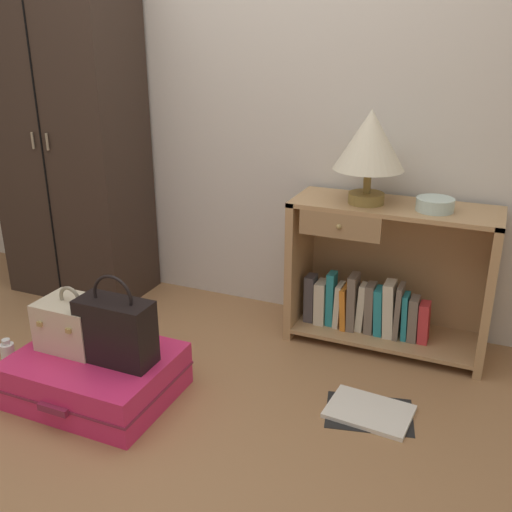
{
  "coord_description": "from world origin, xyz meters",
  "views": [
    {
      "loc": [
        1.18,
        -1.44,
        1.5
      ],
      "look_at": [
        0.21,
        0.81,
        0.55
      ],
      "focal_mm": 40.8,
      "sensor_mm": 36.0,
      "label": 1
    }
  ],
  "objects_px": {
    "handbag": "(116,330)",
    "open_book_on_floor": "(369,412)",
    "wardrobe": "(69,134)",
    "bookshelf": "(383,279)",
    "train_case": "(73,323)",
    "bottle": "(9,361)",
    "suitcase_large": "(96,375)",
    "bowl": "(435,205)",
    "table_lamp": "(370,143)"
  },
  "relations": [
    {
      "from": "train_case",
      "to": "open_book_on_floor",
      "type": "xyz_separation_m",
      "value": [
        1.26,
        0.31,
        -0.3
      ]
    },
    {
      "from": "wardrobe",
      "to": "bottle",
      "type": "xyz_separation_m",
      "value": [
        0.36,
        -0.99,
        -0.85
      ]
    },
    {
      "from": "wardrobe",
      "to": "train_case",
      "type": "height_order",
      "value": "wardrobe"
    },
    {
      "from": "bowl",
      "to": "bottle",
      "type": "distance_m",
      "value": 2.06
    },
    {
      "from": "table_lamp",
      "to": "bookshelf",
      "type": "bearing_deg",
      "value": 21.06
    },
    {
      "from": "wardrobe",
      "to": "suitcase_large",
      "type": "relative_size",
      "value": 2.82
    },
    {
      "from": "table_lamp",
      "to": "train_case",
      "type": "bearing_deg",
      "value": -139.33
    },
    {
      "from": "bookshelf",
      "to": "open_book_on_floor",
      "type": "bearing_deg",
      "value": -81.08
    },
    {
      "from": "handbag",
      "to": "wardrobe",
      "type": "bearing_deg",
      "value": 135.17
    },
    {
      "from": "table_lamp",
      "to": "train_case",
      "type": "height_order",
      "value": "table_lamp"
    },
    {
      "from": "wardrobe",
      "to": "open_book_on_floor",
      "type": "distance_m",
      "value": 2.23
    },
    {
      "from": "bookshelf",
      "to": "open_book_on_floor",
      "type": "distance_m",
      "value": 0.73
    },
    {
      "from": "bookshelf",
      "to": "bottle",
      "type": "xyz_separation_m",
      "value": [
        -1.47,
        -1.03,
        -0.25
      ]
    },
    {
      "from": "bowl",
      "to": "suitcase_large",
      "type": "relative_size",
      "value": 0.25
    },
    {
      "from": "suitcase_large",
      "to": "handbag",
      "type": "distance_m",
      "value": 0.27
    },
    {
      "from": "handbag",
      "to": "open_book_on_floor",
      "type": "bearing_deg",
      "value": 18.32
    },
    {
      "from": "handbag",
      "to": "bottle",
      "type": "height_order",
      "value": "handbag"
    },
    {
      "from": "table_lamp",
      "to": "wardrobe",
      "type": "bearing_deg",
      "value": -179.75
    },
    {
      "from": "wardrobe",
      "to": "open_book_on_floor",
      "type": "bearing_deg",
      "value": -16.94
    },
    {
      "from": "wardrobe",
      "to": "train_case",
      "type": "distance_m",
      "value": 1.29
    },
    {
      "from": "train_case",
      "to": "bottle",
      "type": "distance_m",
      "value": 0.39
    },
    {
      "from": "table_lamp",
      "to": "train_case",
      "type": "xyz_separation_m",
      "value": [
        -1.05,
        -0.9,
        -0.71
      ]
    },
    {
      "from": "suitcase_large",
      "to": "bottle",
      "type": "distance_m",
      "value": 0.44
    },
    {
      "from": "wardrobe",
      "to": "bowl",
      "type": "relative_size",
      "value": 11.12
    },
    {
      "from": "bottle",
      "to": "open_book_on_floor",
      "type": "height_order",
      "value": "bottle"
    },
    {
      "from": "bowl",
      "to": "bottle",
      "type": "xyz_separation_m",
      "value": [
        -1.68,
        -0.99,
        -0.67
      ]
    },
    {
      "from": "train_case",
      "to": "bowl",
      "type": "bearing_deg",
      "value": 33.37
    },
    {
      "from": "wardrobe",
      "to": "bookshelf",
      "type": "height_order",
      "value": "wardrobe"
    },
    {
      "from": "wardrobe",
      "to": "bookshelf",
      "type": "relative_size",
      "value": 1.95
    },
    {
      "from": "handbag",
      "to": "open_book_on_floor",
      "type": "relative_size",
      "value": 0.96
    },
    {
      "from": "train_case",
      "to": "suitcase_large",
      "type": "bearing_deg",
      "value": -15.33
    },
    {
      "from": "bookshelf",
      "to": "suitcase_large",
      "type": "xyz_separation_m",
      "value": [
        -1.03,
        -0.98,
        -0.24
      ]
    },
    {
      "from": "bowl",
      "to": "handbag",
      "type": "xyz_separation_m",
      "value": [
        -1.12,
        -0.93,
        -0.42
      ]
    },
    {
      "from": "wardrobe",
      "to": "bottle",
      "type": "relative_size",
      "value": 9.1
    },
    {
      "from": "suitcase_large",
      "to": "handbag",
      "type": "bearing_deg",
      "value": 3.13
    },
    {
      "from": "handbag",
      "to": "open_book_on_floor",
      "type": "height_order",
      "value": "handbag"
    },
    {
      "from": "bowl",
      "to": "table_lamp",
      "type": "bearing_deg",
      "value": 179.63
    },
    {
      "from": "bowl",
      "to": "handbag",
      "type": "relative_size",
      "value": 0.44
    },
    {
      "from": "suitcase_large",
      "to": "handbag",
      "type": "xyz_separation_m",
      "value": [
        0.13,
        0.01,
        0.24
      ]
    },
    {
      "from": "train_case",
      "to": "handbag",
      "type": "height_order",
      "value": "handbag"
    },
    {
      "from": "handbag",
      "to": "train_case",
      "type": "bearing_deg",
      "value": 173.73
    },
    {
      "from": "bowl",
      "to": "train_case",
      "type": "distance_m",
      "value": 1.7
    },
    {
      "from": "table_lamp",
      "to": "suitcase_large",
      "type": "height_order",
      "value": "table_lamp"
    },
    {
      "from": "suitcase_large",
      "to": "bottle",
      "type": "bearing_deg",
      "value": -172.56
    },
    {
      "from": "train_case",
      "to": "wardrobe",
      "type": "bearing_deg",
      "value": 127.12
    },
    {
      "from": "train_case",
      "to": "open_book_on_floor",
      "type": "distance_m",
      "value": 1.33
    },
    {
      "from": "suitcase_large",
      "to": "handbag",
      "type": "relative_size",
      "value": 1.72
    },
    {
      "from": "bowl",
      "to": "suitcase_large",
      "type": "bearing_deg",
      "value": -143.03
    },
    {
      "from": "bowl",
      "to": "open_book_on_floor",
      "type": "bearing_deg",
      "value": -100.51
    },
    {
      "from": "suitcase_large",
      "to": "open_book_on_floor",
      "type": "xyz_separation_m",
      "value": [
        1.13,
        0.34,
        -0.09
      ]
    }
  ]
}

